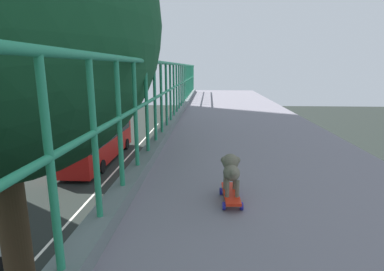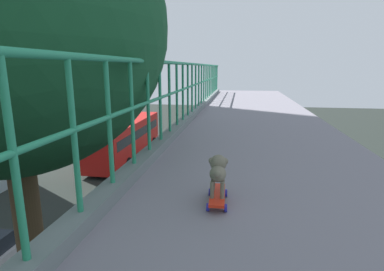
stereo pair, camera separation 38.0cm
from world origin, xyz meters
The scene contains 3 objects.
city_bus centered at (-8.21, 23.53, 1.78)m, with size 2.69×10.39×3.13m.
toy_skateboard centered at (0.74, 3.23, 6.22)m, with size 0.19×0.49×0.09m.
small_dog centered at (0.74, 3.26, 6.46)m, with size 0.18×0.36×0.33m.
Camera 1 is at (0.53, 0.68, 7.34)m, focal length 28.28 mm.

